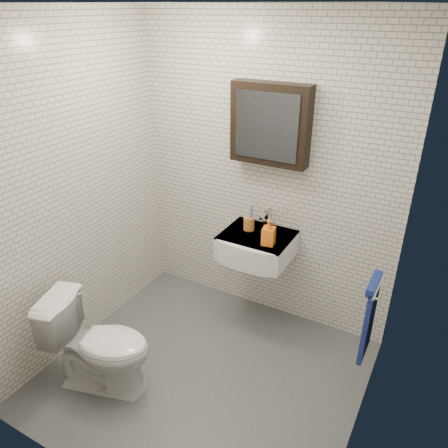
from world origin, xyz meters
name	(u,v)px	position (x,y,z in m)	size (l,w,h in m)	color
ground	(204,374)	(0.00, 0.00, 0.01)	(2.20, 2.00, 0.01)	#4D5155
room_shell	(199,195)	(0.00, 0.00, 1.47)	(2.22, 2.02, 2.51)	silver
washbasin	(255,247)	(0.05, 0.73, 0.76)	(0.55, 0.50, 0.20)	white
faucet	(266,219)	(0.05, 0.93, 0.92)	(0.06, 0.20, 0.15)	silver
mirror_cabinet	(270,124)	(0.05, 0.93, 1.70)	(0.60, 0.15, 0.60)	black
towel_rail	(370,315)	(1.04, 0.35, 0.72)	(0.09, 0.30, 0.58)	silver
toothbrush_cup	(249,223)	(-0.05, 0.82, 0.91)	(0.11, 0.11, 0.24)	#B06F2C
soap_bottle	(269,232)	(0.19, 0.67, 0.95)	(0.09, 0.10, 0.21)	orange
toilet	(100,344)	(-0.59, -0.41, 0.37)	(0.41, 0.72, 0.73)	white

